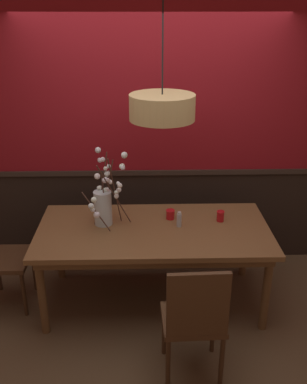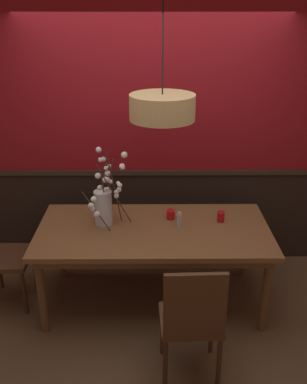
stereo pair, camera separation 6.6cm
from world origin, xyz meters
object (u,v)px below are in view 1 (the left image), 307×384
vase_with_blossoms (104,203)px  pendant_lamp (162,107)px  chair_far_side_right (175,208)px  dining_table (154,236)px  chair_far_side_left (124,208)px  condiment_bottle (179,220)px  chair_near_side_right (195,317)px  candle_holder_nearer_edge (170,214)px  candle_holder_nearer_center (220,216)px

vase_with_blossoms → pendant_lamp: 0.99m
chair_far_side_right → pendant_lamp: 1.56m
dining_table → chair_far_side_left: size_ratio=2.13×
dining_table → pendant_lamp: bearing=38.6°
vase_with_blossoms → condiment_bottle: (0.66, -0.06, -0.13)m
dining_table → pendant_lamp: 1.13m
chair_near_side_right → dining_table: bearing=106.2°
pendant_lamp → vase_with_blossoms: bearing=175.9°
candle_holder_nearer_edge → condiment_bottle: 0.17m
condiment_bottle → pendant_lamp: bearing=170.4°
candle_holder_nearer_center → pendant_lamp: (-0.53, -0.07, 1.00)m
vase_with_blossoms → candle_holder_nearer_edge: 0.62m
candle_holder_nearer_center → candle_holder_nearer_edge: candle_holder_nearer_center is taller
chair_far_side_right → dining_table: bearing=-105.9°
chair_near_side_right → condiment_bottle: chair_near_side_right is taller
dining_table → pendant_lamp: (0.07, 0.06, 1.13)m
vase_with_blossoms → chair_far_side_left: bearing=80.5°
chair_far_side_left → dining_table: bearing=-72.1°
candle_holder_nearer_center → candle_holder_nearer_edge: 0.45m
candle_holder_nearer_edge → chair_far_side_right: bearing=82.1°
chair_far_side_right → vase_with_blossoms: 1.16m
pendant_lamp → chair_near_side_right: bearing=-78.6°
vase_with_blossoms → condiment_bottle: 0.67m
candle_holder_nearer_edge → pendant_lamp: (-0.09, -0.13, 1.01)m
chair_far_side_left → candle_holder_nearer_edge: size_ratio=10.91×
chair_far_side_left → candle_holder_nearer_edge: 0.90m
chair_far_side_left → candle_holder_nearer_center: 1.23m
dining_table → chair_far_side_left: (-0.30, 0.91, -0.15)m
chair_far_side_left → vase_with_blossoms: size_ratio=1.35×
candle_holder_nearer_edge → condiment_bottle: bearing=-66.0°
chair_far_side_left → vase_with_blossoms: vase_with_blossoms is taller
candle_holder_nearer_edge → chair_far_side_left: bearing=121.8°
vase_with_blossoms → pendant_lamp: pendant_lamp is taller
vase_with_blossoms → pendant_lamp: bearing=-4.1°
candle_holder_nearer_center → candle_holder_nearer_edge: (-0.45, 0.06, -0.01)m
vase_with_blossoms → condiment_bottle: bearing=-5.4°
chair_far_side_left → candle_holder_nearer_center: size_ratio=9.73×
candle_holder_nearer_center → condiment_bottle: 0.39m
candle_holder_nearer_edge → pendant_lamp: 1.02m
condiment_bottle → chair_near_side_right: bearing=-87.5°
dining_table → chair_near_side_right: (0.27, -0.92, -0.14)m
chair_far_side_left → candle_holder_nearer_edge: bearing=-58.2°
dining_table → candle_holder_nearer_center: size_ratio=20.69×
condiment_bottle → chair_far_side_left: bearing=120.5°
vase_with_blossoms → candle_holder_nearer_edge: vase_with_blossoms is taller
chair_far_side_right → vase_with_blossoms: vase_with_blossoms is taller
condiment_bottle → pendant_lamp: 1.00m
condiment_bottle → dining_table: bearing=-172.4°
dining_table → candle_holder_nearer_center: 0.63m
chair_near_side_right → pendant_lamp: pendant_lamp is taller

